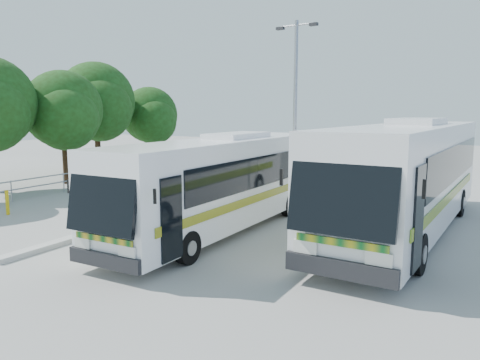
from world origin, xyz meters
The scene contains 10 objects.
ground centered at (0.00, 0.00, 0.00)m, with size 100.00×100.00×0.00m, color #9B9B96.
kerb_divider centered at (-2.30, 2.00, 0.07)m, with size 0.40×16.00×0.15m, color #B2B2AD.
railing centered at (-10.00, 4.00, 0.74)m, with size 0.06×22.00×1.00m.
tree_far_c centered at (-12.12, 5.10, 4.26)m, with size 4.97×4.69×6.49m.
tree_far_d centered at (-13.31, 8.80, 4.82)m, with size 5.62×5.30×7.33m.
tree_far_e centered at (-12.63, 13.30, 3.89)m, with size 4.54×4.28×5.92m.
coach_main centered at (1.31, 0.25, 1.76)m, with size 2.55×11.62×3.22m.
coach_adjacent centered at (7.01, 3.07, 2.04)m, with size 3.48×13.53×3.72m.
lamppost centered at (2.08, 4.88, 4.34)m, with size 1.92×0.46×7.86m.
bollard centered at (-7.69, -1.83, 0.50)m, with size 0.14×0.14×1.00m, color gold.
Camera 1 is at (9.60, -13.62, 4.19)m, focal length 35.00 mm.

